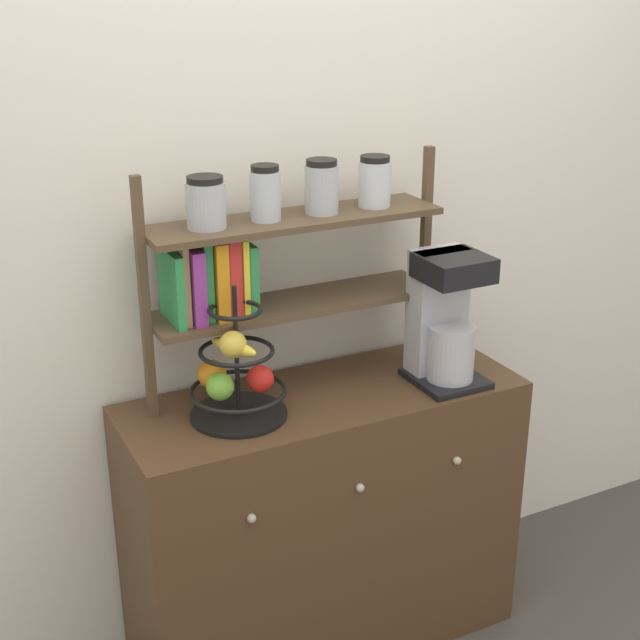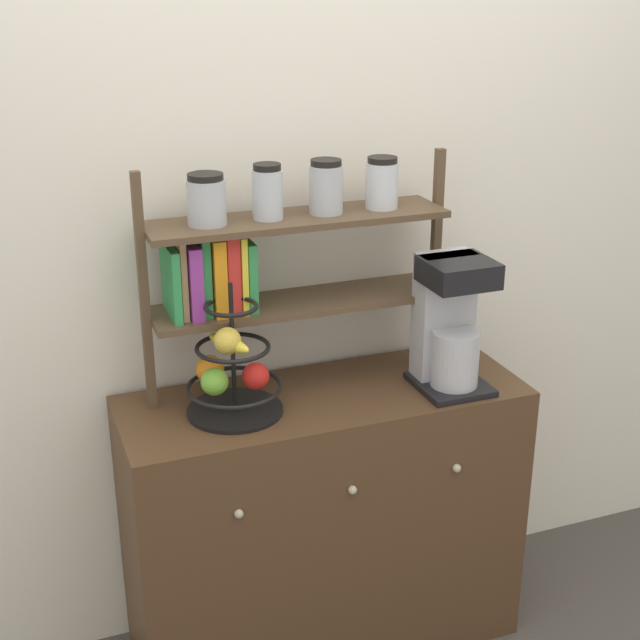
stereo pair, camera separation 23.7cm
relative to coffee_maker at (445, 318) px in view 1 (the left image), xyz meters
The scene contains 5 objects.
wall_back 0.55m from the coffee_maker, 138.18° to the left, with size 7.00×0.05×2.60m, color silver.
sideboard 0.70m from the coffee_maker, 169.97° to the left, with size 1.13×0.43×0.83m.
coffee_maker is the anchor object (origin of this frame).
fruit_stand 0.62m from the coffee_maker, behind, with size 0.26×0.26×0.36m.
shelf_hutch 0.55m from the coffee_maker, 161.44° to the left, with size 0.86×0.20×0.64m.
Camera 1 is at (-1.01, -1.77, 1.92)m, focal length 50.00 mm.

